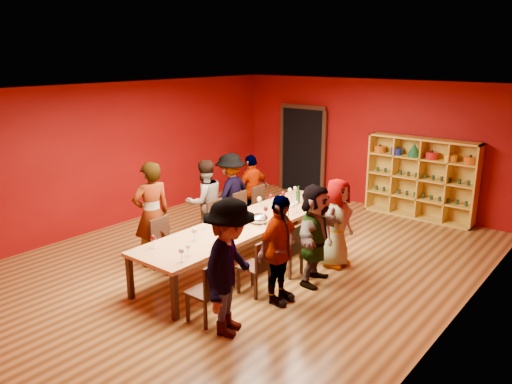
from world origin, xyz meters
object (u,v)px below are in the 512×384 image
Objects in this scene: person_left_4 at (252,190)px; chair_person_right_1 at (258,264)px; chair_person_left_2 at (219,221)px; person_left_3 at (231,193)px; person_right_3 at (337,223)px; chair_person_right_0 at (209,289)px; tasting_table at (248,224)px; chair_person_right_3 at (318,233)px; person_right_0 at (230,268)px; wine_bottle at (298,197)px; person_right_1 at (279,250)px; person_left_2 at (205,202)px; shelving_unit at (421,175)px; chair_person_right_2 at (292,247)px; person_left_1 at (152,214)px; chair_person_left_4 at (262,205)px; spittoon_bowl at (259,219)px; person_right_2 at (315,234)px; chair_person_left_1 at (165,241)px; chair_person_left_3 at (244,212)px.

person_left_4 is 3.22m from chair_person_right_1.
person_left_3 reaches higher than chair_person_left_2.
person_left_3 is at bearing 88.15° from person_right_3.
person_left_3 is 3.64m from chair_person_right_0.
chair_person_right_3 is at bearing 42.69° from tasting_table.
person_left_4 is 1.72× the size of chair_person_right_1.
wine_bottle is (-1.23, 3.37, -0.04)m from person_right_0.
person_left_2 is at bearing 64.62° from person_right_1.
chair_person_right_2 is at bearing -96.47° from shelving_unit.
chair_person_right_2 is at bearing 134.10° from person_left_1.
person_left_1 reaches higher than chair_person_right_1.
spittoon_bowl is (1.11, -1.51, 0.33)m from chair_person_left_4.
chair_person_right_0 is 0.54× the size of person_right_1.
spittoon_bowl is at bearing 177.87° from chair_person_right_2.
spittoon_bowl reaches higher than chair_person_right_1.
chair_person_left_4 is 2.58× the size of wine_bottle.
chair_person_right_0 and chair_person_right_1 have the same top height.
person_left_1 is at bearing -116.38° from wine_bottle.
chair_person_left_1 is at bearing 105.53° from person_right_2.
tasting_table is at bearing 50.87° from chair_person_left_1.
person_left_3 is at bearing 115.65° from chair_person_left_2.
person_right_3 is (2.18, -0.73, 0.28)m from chair_person_left_4.
person_left_4 is at bearing 121.02° from chair_person_right_0.
tasting_table is at bearing 115.28° from chair_person_right_0.
tasting_table is at bearing 124.63° from person_right_3.
chair_person_right_3 is at bearing 90.00° from chair_person_right_0.
person_left_4 reaches higher than chair_person_left_3.
tasting_table is 13.03× the size of wine_bottle.
person_right_2 is at bearing -5.77° from person_right_1.
person_left_1 reaches higher than tasting_table.
chair_person_left_3 is 2.05m from chair_person_right_2.
person_left_3 is at bearing 180.00° from chair_person_left_3.
chair_person_right_0 is 2.77m from chair_person_right_3.
person_right_0 is 1.12× the size of person_right_1.
chair_person_left_2 is 2.12m from chair_person_right_1.
chair_person_left_2 is 0.48m from person_left_2.
tasting_table is 2.45× the size of person_right_0.
chair_person_right_2 is 0.93m from person_right_3.
person_left_3 is (-0.06, 2.09, -0.10)m from person_left_1.
person_left_1 is 1.13× the size of person_left_2.
person_right_1 is (2.21, -1.83, 0.33)m from chair_person_left_3.
chair_person_right_1 is (-0.39, 1.07, -0.42)m from person_right_0.
spittoon_bowl is at bearing 109.78° from chair_person_right_0.
chair_person_right_3 is (1.82, -0.73, 0.00)m from chair_person_left_4.
person_right_2 is 1.06× the size of person_right_3.
person_right_3 is at bearing -26.66° from wine_bottle.
chair_person_left_2 is 0.54× the size of person_right_1.
person_right_0 is (2.21, -0.81, 0.42)m from chair_person_left_1.
chair_person_right_1 is (1.82, -2.43, 0.00)m from chair_person_left_4.
chair_person_right_1 is at bearing 46.29° from person_left_3.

